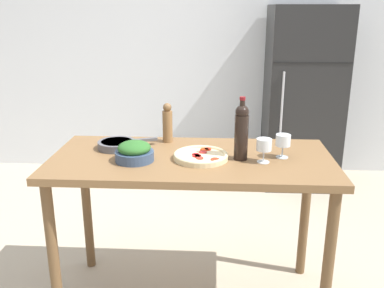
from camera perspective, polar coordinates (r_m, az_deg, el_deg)
The scene contains 10 objects.
wall_back at distance 4.33m, azimuth 1.68°, elevation 13.34°, with size 6.40×0.08×2.60m.
refrigerator at distance 4.12m, azimuth 14.53°, elevation 5.93°, with size 0.67×0.63×1.66m.
prep_counter at distance 2.31m, azimuth -0.05°, elevation -4.30°, with size 1.49×0.70×0.88m.
wine_bottle at distance 2.20m, azimuth 6.60°, elevation 1.75°, with size 0.07×0.07×0.33m.
wine_glass_near at distance 2.19m, azimuth 9.58°, elevation -0.26°, with size 0.08×0.08×0.13m.
wine_glass_far at distance 2.28m, azimuth 12.04°, elevation 0.31°, with size 0.08×0.08×0.13m.
pepper_mill at distance 2.49m, azimuth -3.29°, elevation 2.75°, with size 0.06×0.06×0.23m.
salad_bowl at distance 2.22m, azimuth -7.69°, elevation -1.05°, with size 0.20×0.20×0.11m.
homemade_pizza at distance 2.23m, azimuth 1.18°, elevation -1.60°, with size 0.29×0.29×0.03m.
cast_iron_skillet at distance 2.43m, azimuth -9.92°, elevation -0.05°, with size 0.33×0.21×0.04m.
Camera 1 is at (0.13, -2.13, 1.64)m, focal length 40.00 mm.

